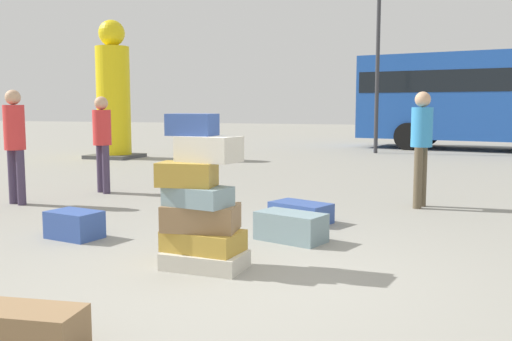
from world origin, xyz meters
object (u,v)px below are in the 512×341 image
Objects in this scene: suitcase_navy_upright_blue at (301,212)px; suitcase_navy_left_side at (74,225)px; suitcase_brown_foreground_near at (20,328)px; lamp_post at (379,1)px; yellow_dummy_statue at (113,98)px; person_passerby_in_red at (15,137)px; person_bearded_onlooker at (102,136)px; person_tourist_with_camera at (421,138)px; suitcase_tower at (201,205)px; suitcase_slate_right_side at (291,227)px.

suitcase_navy_left_side reaches higher than suitcase_navy_upright_blue.
suitcase_brown_foreground_near is 0.11× the size of lamp_post.
suitcase_brown_foreground_near is at bearing -59.74° from yellow_dummy_statue.
suitcase_brown_foreground_near is 12.94m from yellow_dummy_statue.
suitcase_brown_foreground_near is 0.45× the size of person_passerby_in_red.
suitcase_brown_foreground_near is at bearing -29.04° from person_bearded_onlooker.
suitcase_brown_foreground_near is 2.92m from suitcase_navy_left_side.
person_tourist_with_camera is 10.07m from yellow_dummy_statue.
yellow_dummy_statue reaches higher than person_bearded_onlooker.
lamp_post reaches higher than suitcase_navy_upright_blue.
suitcase_tower is 0.36× the size of yellow_dummy_statue.
suitcase_tower is 1.82× the size of suitcase_brown_foreground_near.
suitcase_slate_right_side reaches higher than suitcase_navy_upright_blue.
suitcase_tower reaches higher than suitcase_navy_left_side.
suitcase_slate_right_side is at bearing -11.49° from person_tourist_with_camera.
suitcase_navy_left_side reaches higher than suitcase_brown_foreground_near.
suitcase_slate_right_side is (0.82, 3.17, 0.03)m from suitcase_brown_foreground_near.
suitcase_navy_left_side is (-1.79, 0.58, -0.42)m from suitcase_tower.
suitcase_navy_upright_blue is (0.36, 2.23, -0.45)m from suitcase_tower.
person_bearded_onlooker is 6.64m from yellow_dummy_statue.
suitcase_brown_foreground_near is 1.33× the size of suitcase_navy_left_side.
person_passerby_in_red is 7.60m from yellow_dummy_statue.
lamp_post is (-1.78, 9.37, 3.59)m from person_tourist_with_camera.
yellow_dummy_statue is at bearing 157.69° from suitcase_navy_upright_blue.
suitcase_navy_left_side is 3.43m from person_bearded_onlooker.
person_tourist_with_camera reaches higher than suitcase_brown_foreground_near.
person_passerby_in_red is (-4.30, -0.10, 0.88)m from suitcase_navy_upright_blue.
suitcase_slate_right_side is at bearing 26.51° from suitcase_navy_left_side.
suitcase_tower is at bearing -10.54° from person_tourist_with_camera.
lamp_post is (-0.42, 10.94, 4.46)m from suitcase_navy_upright_blue.
person_tourist_with_camera is (2.03, 5.74, 0.87)m from suitcase_brown_foreground_near.
yellow_dummy_statue is (-6.78, 9.15, 1.11)m from suitcase_tower.
suitcase_brown_foreground_near is 6.15m from person_tourist_with_camera.
person_bearded_onlooker is at bearing 83.91° from person_passerby_in_red.
person_bearded_onlooker is at bearing 167.31° from suitcase_slate_right_side.
suitcase_navy_left_side is at bearing -120.61° from suitcase_navy_upright_blue.
suitcase_navy_upright_blue is 4.39m from person_passerby_in_red.
suitcase_navy_upright_blue is 0.10× the size of lamp_post.
suitcase_navy_left_side is at bearing -59.77° from yellow_dummy_statue.
suitcase_navy_left_side is at bearing -29.94° from person_bearded_onlooker.
yellow_dummy_statue is at bearing 128.43° from person_passerby_in_red.
suitcase_navy_left_side is at bearing -33.65° from person_tourist_with_camera.
yellow_dummy_statue is (-3.41, 5.65, 0.72)m from person_bearded_onlooker.
person_bearded_onlooker is at bearing -58.87° from yellow_dummy_statue.
lamp_post is at bearing 113.97° from suitcase_navy_upright_blue.
suitcase_navy_left_side is 10.04m from yellow_dummy_statue.
person_bearded_onlooker is 0.22× the size of lamp_post.
yellow_dummy_statue is (-8.50, 5.35, 0.69)m from person_tourist_with_camera.
suitcase_navy_upright_blue is 0.97× the size of suitcase_brown_foreground_near.
person_tourist_with_camera is (1.21, 2.57, 0.84)m from suitcase_slate_right_side.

